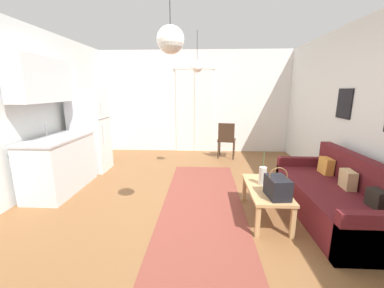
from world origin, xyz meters
The scene contains 12 objects.
ground_plane centered at (0.00, 0.00, -0.05)m, with size 5.50×7.30×0.10m, color brown.
wall_back centered at (0.00, 3.40, 1.30)m, with size 5.10×0.13×2.62m.
area_rug centered at (0.25, 0.26, 0.01)m, with size 1.14×3.28×0.01m, color brown.
couch centered at (1.98, -0.06, 0.26)m, with size 0.82×1.93×0.81m.
coffee_table centered at (1.06, -0.10, 0.35)m, with size 0.47×0.99×0.41m.
bamboo_vase centered at (1.03, 0.00, 0.53)m, with size 0.10×0.10×0.46m.
handbag centered at (1.11, -0.38, 0.53)m, with size 0.25×0.35×0.36m.
refrigerator centered at (-2.04, 1.64, 0.83)m, with size 0.66×0.59×1.66m.
kitchen_counter centered at (-2.12, 0.61, 0.80)m, with size 0.62×1.30×2.11m.
accent_chair centered at (0.80, 2.66, 0.49)m, with size 0.48×0.47×0.87m.
pendant_lamp_near centered at (-0.06, -0.64, 2.08)m, with size 0.26×0.26×0.67m.
pendant_lamp_far centered at (0.13, 1.39, 2.03)m, with size 0.20×0.20×0.70m.
Camera 1 is at (0.26, -3.01, 1.63)m, focal length 22.38 mm.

